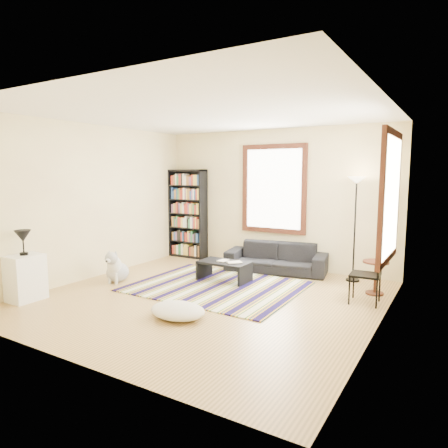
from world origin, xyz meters
The scene contains 21 objects.
floor centered at (0.00, 0.00, -0.05)m, with size 5.00×5.00×0.10m, color tan.
ceiling centered at (0.00, 0.00, 2.85)m, with size 5.00×5.00×0.10m, color white.
wall_back centered at (0.00, 2.55, 1.40)m, with size 5.00×0.10×2.80m, color #F4E8A4.
wall_front centered at (0.00, -2.55, 1.40)m, with size 5.00×0.10×2.80m, color #F4E8A4.
wall_left centered at (-2.55, 0.00, 1.40)m, with size 0.10×5.00×2.80m, color #F4E8A4.
wall_right centered at (2.55, 0.00, 1.40)m, with size 0.10×5.00×2.80m, color #F4E8A4.
window_back centered at (0.00, 2.47, 1.60)m, with size 1.20×0.06×1.60m, color white.
window_right centered at (2.47, 0.80, 1.60)m, with size 0.06×1.20×1.60m, color white.
rug centered at (-0.19, 0.57, 0.01)m, with size 2.74×2.19×0.02m, color #120B3A.
sofa centered at (0.26, 2.05, 0.28)m, with size 0.76×1.94×0.57m, color black.
bookshelf centered at (-2.06, 2.32, 1.00)m, with size 0.90×0.30×2.00m, color black.
coffee_table centered at (-0.26, 0.95, 0.18)m, with size 0.90×0.50×0.36m, color black.
book_a centered at (-0.36, 0.95, 0.37)m, with size 0.15×0.20×0.02m, color beige.
book_b centered at (-0.11, 1.00, 0.37)m, with size 0.18×0.25×0.02m, color beige.
floor_cushion centered at (0.14, -0.94, 0.10)m, with size 0.79×0.59×0.20m, color silver.
floor_lamp centered at (1.71, 2.15, 0.93)m, with size 0.30×0.30×1.86m, color black, non-canonical shape.
side_table centered at (2.20, 1.52, 0.27)m, with size 0.40×0.40×0.54m, color #452111.
folding_chair centered at (2.15, 0.98, 0.43)m, with size 0.42×0.40×0.86m, color black.
white_cabinet centered at (-2.30, -1.52, 0.35)m, with size 0.38×0.50×0.70m, color white.
table_lamp centered at (-2.30, -1.52, 0.89)m, with size 0.24×0.24×0.38m, color black, non-canonical shape.
dog centered at (-1.88, -0.05, 0.28)m, with size 0.40×0.56×0.56m, color silver, non-canonical shape.
Camera 1 is at (3.31, -5.03, 1.93)m, focal length 32.00 mm.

